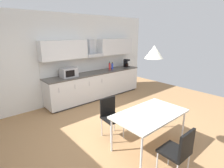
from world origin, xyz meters
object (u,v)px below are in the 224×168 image
at_px(chair_far_left, 110,113).
at_px(pendant_lamp, 154,52).
at_px(bottle_red, 110,66).
at_px(coffee_maker, 126,63).
at_px(dining_table, 150,115).
at_px(microwave, 69,72).
at_px(bottle_blue, 112,66).
at_px(chair_near_left, 179,150).

height_order(chair_far_left, pendant_lamp, pendant_lamp).
bearing_deg(bottle_red, pendant_lamp, -116.66).
height_order(coffee_maker, dining_table, coffee_maker).
height_order(microwave, coffee_maker, coffee_maker).
height_order(coffee_maker, pendant_lamp, pendant_lamp).
relative_size(microwave, dining_table, 0.33).
distance_m(chair_far_left, pendant_lamp, 1.61).
distance_m(coffee_maker, bottle_blue, 0.72).
bearing_deg(bottle_blue, chair_near_left, -117.38).
xyz_separation_m(coffee_maker, bottle_blue, (-0.72, 0.02, -0.04)).
bearing_deg(coffee_maker, dining_table, -128.35).
bearing_deg(chair_near_left, bottle_red, 64.29).
height_order(chair_far_left, chair_near_left, same).
relative_size(microwave, bottle_red, 1.64).
bearing_deg(microwave, chair_far_left, -94.51).
bearing_deg(bottle_blue, microwave, -178.65).
distance_m(bottle_blue, chair_near_left, 4.32).
xyz_separation_m(microwave, dining_table, (0.15, -2.96, -0.37)).
height_order(microwave, pendant_lamp, pendant_lamp).
height_order(bottle_red, pendant_lamp, pendant_lamp).
bearing_deg(chair_far_left, bottle_red, 50.19).
relative_size(coffee_maker, bottle_red, 1.03).
distance_m(dining_table, chair_near_left, 0.88).
xyz_separation_m(chair_near_left, pendant_lamp, (0.33, 0.80, 1.36)).
relative_size(microwave, chair_far_left, 0.55).
xyz_separation_m(bottle_blue, chair_far_left, (-1.97, -2.20, -0.49)).
bearing_deg(microwave, bottle_blue, 1.35).
relative_size(bottle_red, chair_near_left, 0.34).
relative_size(chair_near_left, pendant_lamp, 2.72).
bearing_deg(coffee_maker, chair_near_left, -125.35).
distance_m(microwave, chair_near_left, 3.81).
relative_size(chair_far_left, pendant_lamp, 2.72).
bearing_deg(pendant_lamp, chair_far_left, 111.58).
xyz_separation_m(bottle_red, dining_table, (-1.50, -2.98, -0.35)).
relative_size(bottle_red, pendant_lamp, 0.91).
height_order(bottle_red, dining_table, bottle_red).
height_order(bottle_blue, dining_table, bottle_blue).
bearing_deg(coffee_maker, microwave, -179.40).
relative_size(bottle_blue, chair_near_left, 0.30).
relative_size(coffee_maker, chair_far_left, 0.34).
distance_m(coffee_maker, dining_table, 3.83).
bearing_deg(pendant_lamp, dining_table, -63.43).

